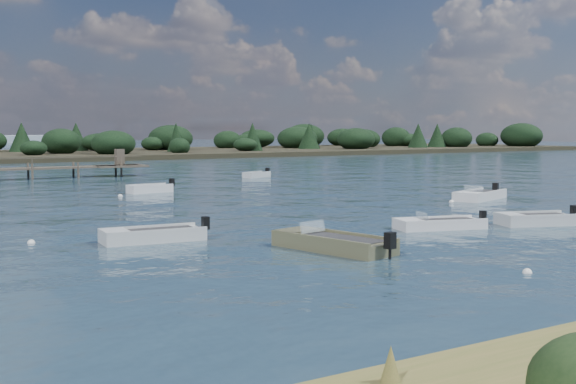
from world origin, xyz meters
TOP-DOWN VIEW (x-y plane):
  - ground at (0.00, 60.00)m, footprint 400.00×400.00m
  - tender_far_grey_b at (14.48, 38.69)m, footprint 3.37×2.17m
  - dinghy_near_olive at (-3.62, 0.67)m, footprint 2.94×5.58m
  - dinghy_mid_white_a at (4.21, 2.91)m, footprint 4.64×2.71m
  - tender_far_white at (-0.37, 28.57)m, footprint 3.72×1.66m
  - dinghy_mid_white_b at (16.49, 11.85)m, footprint 5.26×3.35m
  - dinghy_mid_grey at (-8.80, 6.52)m, footprint 4.71×2.00m
  - dinghy_extra_a at (9.30, 1.42)m, footprint 4.22×2.90m
  - buoy_a at (-0.79, -6.42)m, footprint 0.32×0.32m
  - buoy_b at (10.54, 3.80)m, footprint 0.32×0.32m
  - buoy_c at (-13.29, 8.70)m, footprint 0.32×0.32m
  - buoy_d at (13.58, 11.54)m, footprint 0.32×0.32m
  - buoy_e at (-3.21, 26.92)m, footprint 0.32×0.32m
  - far_headland at (25.00, 100.00)m, footprint 190.00×40.00m

SIDE VIEW (x-z plane):
  - ground at x=0.00m, z-range 0.00..0.00m
  - buoy_a at x=-0.79m, z-range -0.16..0.16m
  - buoy_b at x=10.54m, z-range -0.16..0.16m
  - buoy_c at x=-13.29m, z-range -0.16..0.16m
  - buoy_d at x=13.58m, z-range -0.16..0.16m
  - buoy_e at x=-3.21m, z-range -0.16..0.16m
  - dinghy_mid_white_a at x=4.21m, z-range -0.40..0.67m
  - dinghy_mid_grey at x=-8.80m, z-range -0.43..0.75m
  - dinghy_extra_a at x=9.30m, z-range -0.43..0.75m
  - tender_far_grey_b at x=14.48m, z-range -0.41..0.73m
  - dinghy_mid_white_b at x=16.49m, z-range -0.48..0.82m
  - dinghy_near_olive at x=-3.62m, z-range -0.49..0.84m
  - tender_far_white at x=-0.37m, z-range -0.45..0.80m
  - far_headland at x=25.00m, z-range -0.94..4.86m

